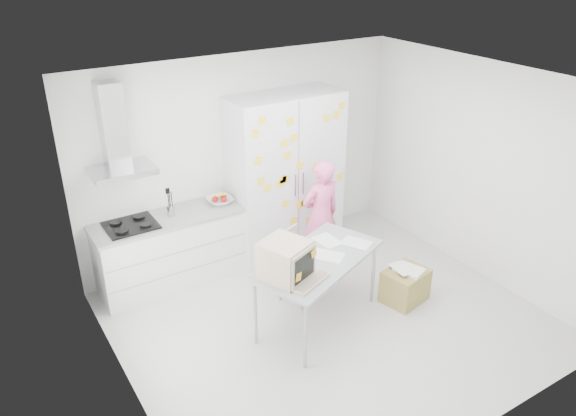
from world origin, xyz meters
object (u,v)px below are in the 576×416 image
chair (295,261)px  cardboard_box (405,285)px  desk (299,262)px  person (321,215)px

chair → cardboard_box: (1.09, -0.76, -0.30)m
desk → chair: (0.35, 0.62, -0.43)m
chair → cardboard_box: chair is taller
chair → desk: bearing=-139.7°
desk → cardboard_box: size_ratio=2.96×
person → chair: 0.84m
person → chair: size_ratio=1.67×
desk → chair: 0.83m
desk → chair: size_ratio=1.93×
desk → cardboard_box: bearing=-27.5°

